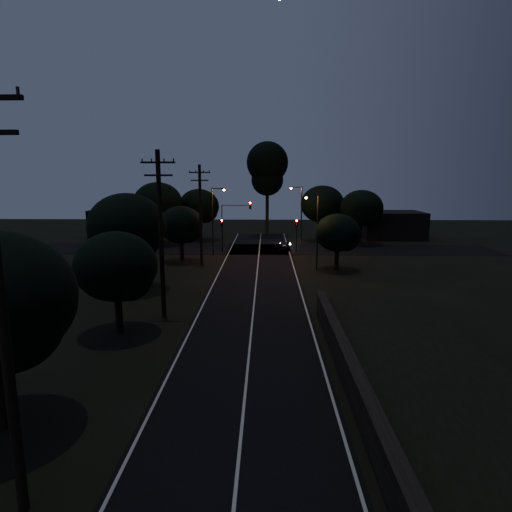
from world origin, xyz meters
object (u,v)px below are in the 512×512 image
object	(u,v)px
streetlight_c	(316,227)
car	(284,246)
utility_pole_mid	(161,232)
utility_pole_far	(201,214)
signal_left	(222,229)
signal_right	(296,230)
streetlight_a	(214,216)
tall_pine	(267,168)
utility_pole_near	(0,298)
signal_mast	(236,217)
streetlight_b	(300,212)

from	to	relation	value
streetlight_c	car	bearing A→B (deg)	103.12
utility_pole_mid	utility_pole_far	bearing A→B (deg)	90.00
signal_left	signal_right	world-z (taller)	same
streetlight_a	streetlight_c	xyz separation A→B (m)	(11.14, -8.00, -0.29)
streetlight_a	car	xyz separation A→B (m)	(8.51, 3.28, -4.06)
tall_pine	signal_right	world-z (taller)	tall_pine
utility_pole_mid	tall_pine	bearing A→B (deg)	80.07
utility_pole_near	utility_pole_mid	size ratio (longest dim) A/B	1.09
streetlight_a	car	distance (m)	9.98
utility_pole_mid	signal_left	world-z (taller)	utility_pole_mid
utility_pole_far	car	world-z (taller)	utility_pole_far
tall_pine	signal_right	size ratio (longest dim) A/B	3.56
utility_pole_near	tall_pine	bearing A→B (deg)	83.00
signal_mast	streetlight_a	world-z (taller)	streetlight_a
streetlight_c	car	world-z (taller)	streetlight_c
signal_mast	streetlight_b	xyz separation A→B (m)	(8.22, 4.01, 0.30)
utility_pole_far	signal_right	distance (m)	13.53
signal_left	streetlight_b	distance (m)	10.84
streetlight_a	utility_pole_near	bearing A→B (deg)	-90.99
streetlight_b	tall_pine	bearing A→B (deg)	111.38
signal_mast	streetlight_a	distance (m)	3.13
utility_pole_far	utility_pole_near	bearing A→B (deg)	-90.00
streetlight_c	signal_left	bearing A→B (deg)	136.24
utility_pole_far	streetlight_b	size ratio (longest dim) A/B	1.31
utility_pole_mid	signal_right	bearing A→B (deg)	67.01
utility_pole_mid	tall_pine	size ratio (longest dim) A/B	0.75
signal_right	utility_pole_mid	bearing A→B (deg)	-112.99
utility_pole_near	signal_right	bearing A→B (deg)	75.83
signal_mast	car	bearing A→B (deg)	11.91
utility_pole_far	tall_pine	size ratio (longest dim) A/B	0.72
car	utility_pole_near	bearing A→B (deg)	85.13
streetlight_c	car	size ratio (longest dim) A/B	2.21
signal_left	streetlight_a	size ratio (longest dim) A/B	0.51
utility_pole_far	streetlight_b	distance (m)	16.51
streetlight_a	utility_pole_mid	bearing A→B (deg)	-91.73
car	streetlight_b	bearing A→B (deg)	-120.65
utility_pole_near	streetlight_c	xyz separation A→B (m)	(11.83, 32.00, -1.89)
utility_pole_near	streetlight_c	size ratio (longest dim) A/B	1.60
tall_pine	streetlight_a	world-z (taller)	tall_pine
tall_pine	signal_left	bearing A→B (deg)	-110.46
utility_pole_near	streetlight_b	xyz separation A→B (m)	(11.31, 46.00, -1.61)
utility_pole_mid	utility_pole_near	bearing A→B (deg)	-90.00
tall_pine	streetlight_b	xyz separation A→B (m)	(4.31, -11.00, -5.87)
utility_pole_near	car	size ratio (longest dim) A/B	3.53
tall_pine	signal_right	xyz separation A→B (m)	(3.60, -15.01, -7.67)
signal_left	car	world-z (taller)	signal_left
utility_pole_far	signal_mast	xyz separation A→B (m)	(3.09, 7.99, -1.15)
tall_pine	car	distance (m)	17.08
signal_mast	car	size ratio (longest dim) A/B	1.84
utility_pole_far	car	bearing A→B (deg)	45.25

